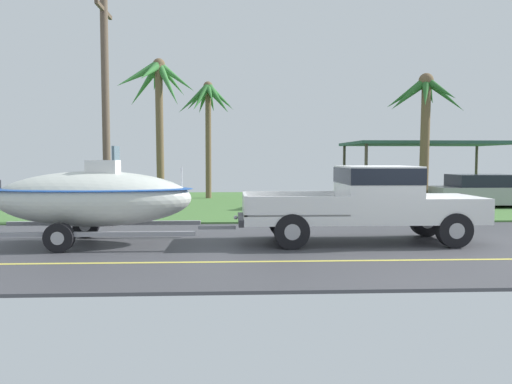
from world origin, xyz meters
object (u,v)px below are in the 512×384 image
utility_pole (106,103)px  palm_tree_near_left (157,92)px  palm_tree_mid (208,106)px  boat_on_trailer (93,198)px  palm_tree_near_right (424,108)px  carport_awning (427,145)px  parked_sedan_near (485,192)px  pickup_truck_towing (375,200)px

utility_pole → palm_tree_near_left: bearing=79.2°
palm_tree_mid → palm_tree_near_left: bearing=-114.6°
boat_on_trailer → palm_tree_near_left: palm_tree_near_left is taller
boat_on_trailer → palm_tree_near_right: (11.20, 8.56, 3.03)m
palm_tree_near_left → palm_tree_near_right: palm_tree_near_left is taller
carport_awning → palm_tree_near_right: size_ratio=1.38×
palm_tree_near_right → parked_sedan_near: bearing=-8.7°
palm_tree_near_right → utility_pole: 12.66m
parked_sedan_near → palm_tree_mid: 13.25m
boat_on_trailer → palm_tree_near_left: 9.78m
pickup_truck_towing → carport_awning: size_ratio=0.78×
carport_awning → palm_tree_near_right: 4.06m
pickup_truck_towing → utility_pole: utility_pole is taller
palm_tree_mid → utility_pole: 9.42m
boat_on_trailer → utility_pole: utility_pole is taller
pickup_truck_towing → carport_awning: (5.98, 12.03, 1.67)m
boat_on_trailer → palm_tree_mid: size_ratio=1.01×
boat_on_trailer → carport_awning: 17.59m
pickup_truck_towing → boat_on_trailer: boat_on_trailer is taller
pickup_truck_towing → palm_tree_mid: bearing=109.4°
pickup_truck_towing → palm_tree_mid: (-4.65, 13.22, 3.60)m
palm_tree_near_left → parked_sedan_near: bearing=-3.8°
parked_sedan_near → palm_tree_near_left: bearing=176.2°
carport_awning → palm_tree_near_left: bearing=-166.7°
boat_on_trailer → utility_pole: (-0.71, 4.27, 2.69)m
palm_tree_near_right → utility_pole: (-11.91, -4.29, -0.34)m
boat_on_trailer → utility_pole: bearing=99.5°
pickup_truck_towing → palm_tree_mid: 14.47m
parked_sedan_near → palm_tree_mid: size_ratio=0.74×
pickup_truck_towing → palm_tree_mid: size_ratio=1.01×
parked_sedan_near → palm_tree_near_left: (-13.50, 0.89, 4.09)m
pickup_truck_towing → palm_tree_near_right: bearing=62.5°
pickup_truck_towing → carport_awning: bearing=63.6°
boat_on_trailer → utility_pole: size_ratio=0.82×
utility_pole → palm_tree_near_right: bearing=19.8°
boat_on_trailer → carport_awning: carport_awning is taller
boat_on_trailer → palm_tree_mid: bearing=81.0°
palm_tree_mid → carport_awning: bearing=-6.4°
parked_sedan_near → utility_pole: (-14.41, -3.91, 3.11)m
palm_tree_near_left → utility_pole: (-0.91, -4.79, -0.98)m
parked_sedan_near → carport_awning: 4.46m
boat_on_trailer → carport_awning: size_ratio=0.78×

